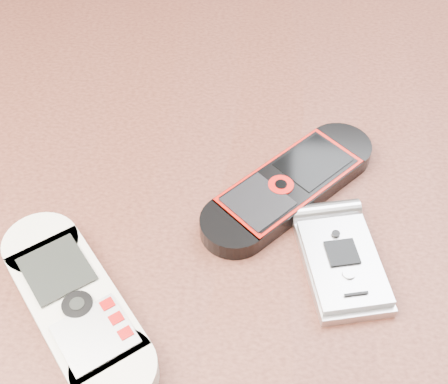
% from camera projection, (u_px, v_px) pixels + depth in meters
% --- Properties ---
extents(table, '(1.20, 0.80, 0.75)m').
position_uv_depth(table, '(218.00, 279.00, 0.54)').
color(table, black).
rests_on(table, ground).
extents(nokia_white, '(0.14, 0.16, 0.02)m').
position_uv_depth(nokia_white, '(76.00, 305.00, 0.40)').
color(nokia_white, silver).
rests_on(nokia_white, table).
extents(nokia_black_red, '(0.15, 0.15, 0.02)m').
position_uv_depth(nokia_black_red, '(290.00, 185.00, 0.46)').
color(nokia_black_red, black).
rests_on(nokia_black_red, table).
extents(motorola_razr, '(0.07, 0.10, 0.01)m').
position_uv_depth(motorola_razr, '(342.00, 261.00, 0.42)').
color(motorola_razr, silver).
rests_on(motorola_razr, table).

